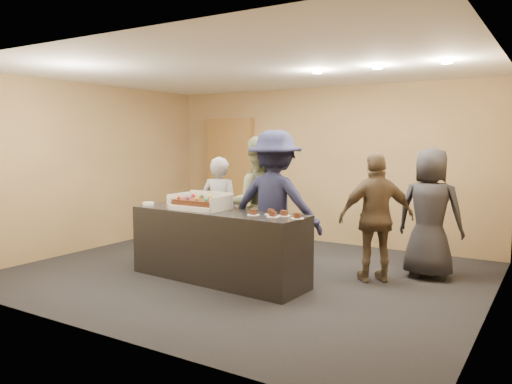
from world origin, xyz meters
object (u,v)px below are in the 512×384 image
Objects in this scene: person_brown_extra at (377,218)px; serving_counter at (218,246)px; person_dark_suit at (430,213)px; person_sage_man at (257,205)px; plate_stack at (148,204)px; storage_cabinet at (230,176)px; cake_box at (201,205)px; sheet_cake at (200,202)px; person_navy_man at (275,205)px; person_server_grey at (220,212)px.

serving_counter is at bearing -6.17° from person_brown_extra.
person_sage_man is at bearing 24.12° from person_dark_suit.
serving_counter is 15.56× the size of plate_stack.
storage_cabinet is 3.23m from cake_box.
storage_cabinet is 3.26m from sheet_cake.
person_navy_man is (1.71, 0.53, 0.04)m from plate_stack.
storage_cabinet is 1.20× the size of person_sage_man.
cake_box is at bearing 14.01° from person_sage_man.
person_sage_man is at bearing -31.34° from person_navy_man.
sheet_cake reaches higher than serving_counter.
person_server_grey is 0.81× the size of person_navy_man.
cake_box is 0.65m from person_server_grey.
cake_box is 0.39× the size of person_sage_man.
cake_box is 4.62× the size of plate_stack.
person_dark_suit is (2.54, 1.52, -0.10)m from cake_box.
cake_box is 0.06m from sheet_cake.
storage_cabinet reaches higher than person_brown_extra.
person_navy_man reaches higher than sheet_cake.
person_server_grey is 0.85× the size of person_sage_man.
person_brown_extra reaches higher than person_server_grey.
sheet_cake is (-0.00, -0.03, 0.05)m from cake_box.
person_dark_suit is (2.54, 1.55, -0.15)m from sheet_cake.
person_brown_extra is at bearing 20.43° from plate_stack.
plate_stack is at bearing -176.15° from sheet_cake.
person_server_grey is at bearing 102.92° from sheet_cake.
sheet_cake is 2.98m from person_dark_suit.
person_server_grey is (-0.42, 0.63, 0.33)m from serving_counter.
person_brown_extra is (1.73, 1.01, 0.37)m from serving_counter.
storage_cabinet is at bearing -64.25° from person_brown_extra.
person_dark_suit reaches higher than plate_stack.
sheet_cake is 0.69m from person_server_grey.
person_sage_man reaches higher than serving_counter.
person_dark_suit is at bearing 38.07° from serving_counter.
person_navy_man is at bearing 32.65° from person_dark_suit.
plate_stack reaches higher than serving_counter.
storage_cabinet is at bearing -85.97° from person_sage_man.
person_brown_extra is at bearing 26.69° from sheet_cake.
person_brown_extra reaches higher than serving_counter.
person_server_grey is at bearing -37.86° from person_sage_man.
person_navy_man is (0.99, -0.16, 0.18)m from person_server_grey.
person_server_grey is (0.71, 0.69, -0.14)m from plate_stack.
storage_cabinet is 1.29× the size of person_dark_suit.
storage_cabinet is 3.01m from plate_stack.
person_brown_extra is at bearing 33.96° from serving_counter.
person_brown_extra is at bearing 45.48° from person_dark_suit.
sheet_cake is 0.36× the size of person_dark_suit.
serving_counter is at bearing 112.19° from person_server_grey.
storage_cabinet is 3.01m from person_sage_man.
person_dark_suit reaches higher than cake_box.
person_sage_man is 2.26m from person_dark_suit.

